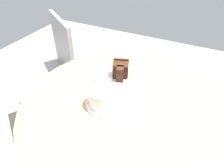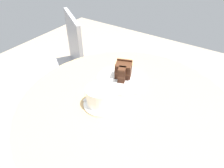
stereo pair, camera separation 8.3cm
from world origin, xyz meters
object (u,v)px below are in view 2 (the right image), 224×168
(teaspoon, at_px, (89,104))
(cafe_chair, at_px, (64,64))
(coffee_cup, at_px, (100,95))
(cake_plate, at_px, (121,79))
(saucer, at_px, (102,103))
(fork, at_px, (129,82))
(cake_slice, at_px, (123,71))
(napkin, at_px, (123,79))

(teaspoon, bearing_deg, cafe_chair, -13.60)
(coffee_cup, height_order, cake_plate, coffee_cup)
(saucer, relative_size, cake_plate, 0.64)
(cake_plate, relative_size, fork, 1.94)
(saucer, height_order, cake_slice, cake_slice)
(teaspoon, xyz_separation_m, cafe_chair, (0.39, 0.56, -0.22))
(cake_slice, xyz_separation_m, cafe_chair, (0.17, 0.58, -0.26))
(saucer, bearing_deg, cafe_chair, 59.11)
(cake_slice, bearing_deg, fork, -111.89)
(saucer, distance_m, napkin, 0.19)
(teaspoon, height_order, cake_slice, cake_slice)
(cafe_chair, bearing_deg, teaspoon, -0.62)
(coffee_cup, distance_m, cafe_chair, 0.74)
(napkin, bearing_deg, cake_plate, 145.25)
(cake_plate, distance_m, cake_slice, 0.04)
(cake_plate, bearing_deg, teaspoon, 175.28)
(cake_slice, bearing_deg, napkin, -113.58)
(teaspoon, relative_size, cake_slice, 0.97)
(cake_plate, bearing_deg, fork, -96.59)
(teaspoon, height_order, cake_plate, teaspoon)
(saucer, height_order, cafe_chair, cafe_chair)
(cake_slice, bearing_deg, cafe_chair, 73.84)
(napkin, bearing_deg, cake_slice, 66.42)
(fork, bearing_deg, napkin, -148.64)
(napkin, bearing_deg, fork, -111.68)
(coffee_cup, height_order, cafe_chair, cafe_chair)
(napkin, bearing_deg, teaspoon, 173.69)
(napkin, distance_m, cafe_chair, 0.65)
(cake_slice, distance_m, napkin, 0.05)
(saucer, relative_size, cafe_chair, 0.17)
(coffee_cup, height_order, teaspoon, coffee_cup)
(cake_plate, relative_size, napkin, 1.14)
(teaspoon, xyz_separation_m, fork, (0.21, -0.06, 0.00))
(teaspoon, bearing_deg, saucer, -115.81)
(coffee_cup, bearing_deg, cake_plate, 4.11)
(coffee_cup, bearing_deg, cake_slice, 3.14)
(napkin, relative_size, cafe_chair, 0.23)
(coffee_cup, xyz_separation_m, fork, (0.17, -0.03, -0.03))
(coffee_cup, distance_m, cake_slice, 0.19)
(coffee_cup, distance_m, fork, 0.18)
(fork, distance_m, napkin, 0.04)
(saucer, relative_size, fork, 1.24)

